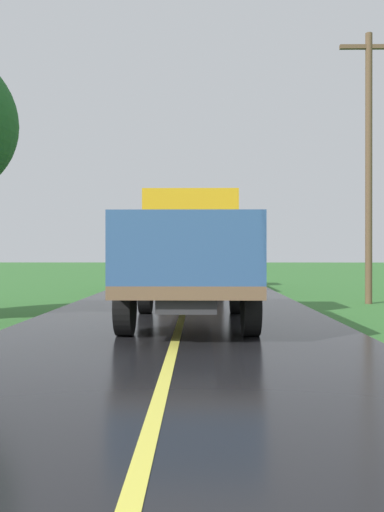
# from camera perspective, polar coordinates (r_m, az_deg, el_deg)

# --- Properties ---
(banana_truck_near) EXTENTS (2.38, 5.82, 2.80)m
(banana_truck_near) POSITION_cam_1_polar(r_m,az_deg,el_deg) (11.25, -0.33, 0.26)
(banana_truck_near) COLOR #2D2D30
(banana_truck_near) RESTS_ON road_surface
(banana_truck_far) EXTENTS (2.38, 5.81, 2.80)m
(banana_truck_far) POSITION_cam_1_polar(r_m,az_deg,el_deg) (22.24, -0.06, 0.19)
(banana_truck_far) COLOR #2D2D30
(banana_truck_far) RESTS_ON road_surface
(utility_pole_roadside) EXTENTS (1.69, 0.20, 7.91)m
(utility_pole_roadside) POSITION_cam_1_polar(r_m,az_deg,el_deg) (16.54, 18.50, 9.79)
(utility_pole_roadside) COLOR brown
(utility_pole_roadside) RESTS_ON ground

